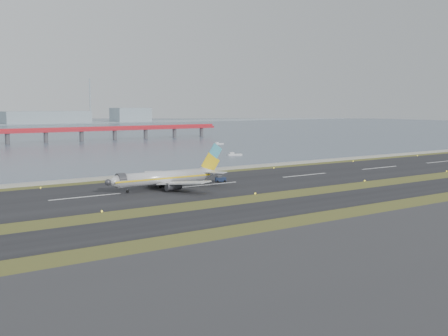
{
  "coord_description": "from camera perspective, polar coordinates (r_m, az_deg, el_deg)",
  "views": [
    {
      "loc": [
        -95.39,
        -112.23,
        24.64
      ],
      "look_at": [
        -0.28,
        22.0,
        5.99
      ],
      "focal_mm": 45.0,
      "sensor_mm": 36.0,
      "label": 1
    }
  ],
  "objects": [
    {
      "name": "ground",
      "position": [
        149.34,
        4.98,
        -3.05
      ],
      "size": [
        1000.0,
        1000.0,
        0.0
      ],
      "primitive_type": "plane",
      "color": "#3D4819",
      "rests_on": "ground"
    },
    {
      "name": "workboat_near",
      "position": [
        271.91,
        1.06,
        1.38
      ],
      "size": [
        7.18,
        4.44,
        1.67
      ],
      "rotation": [
        0.0,
        0.0,
        -0.36
      ],
      "color": "silver",
      "rests_on": "ground"
    },
    {
      "name": "pushback_tug",
      "position": [
        178.71,
        -0.37,
        -1.12
      ],
      "size": [
        3.84,
        3.05,
        2.16
      ],
      "rotation": [
        0.0,
        0.0,
        -0.4
      ],
      "color": "#16213E",
      "rests_on": "ground"
    },
    {
      "name": "red_pier",
      "position": [
        380.56,
        -17.67,
        3.55
      ],
      "size": [
        260.0,
        5.0,
        10.2
      ],
      "color": "red",
      "rests_on": "ground"
    },
    {
      "name": "runway_strip",
      "position": [
        173.01,
        -1.46,
        -1.71
      ],
      "size": [
        1000.0,
        45.0,
        0.1
      ],
      "primitive_type": "cube",
      "color": "black",
      "rests_on": "ground"
    },
    {
      "name": "airliner",
      "position": [
        164.66,
        -5.86,
        -0.96
      ],
      "size": [
        38.52,
        32.89,
        12.8
      ],
      "color": "silver",
      "rests_on": "ground"
    },
    {
      "name": "workboat_far",
      "position": [
        346.95,
        -0.58,
        2.48
      ],
      "size": [
        6.74,
        2.64,
        1.6
      ],
      "rotation": [
        0.0,
        0.0,
        0.09
      ],
      "color": "silver",
      "rests_on": "ground"
    },
    {
      "name": "seawall",
      "position": [
        198.36,
        -6.29,
        -0.56
      ],
      "size": [
        1000.0,
        2.5,
        1.0
      ],
      "primitive_type": "cube",
      "color": "gray",
      "rests_on": "ground"
    },
    {
      "name": "taxiway_strip",
      "position": [
        140.53,
        8.15,
        -3.68
      ],
      "size": [
        1000.0,
        18.0,
        0.1
      ],
      "primitive_type": "cube",
      "color": "black",
      "rests_on": "ground"
    }
  ]
}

